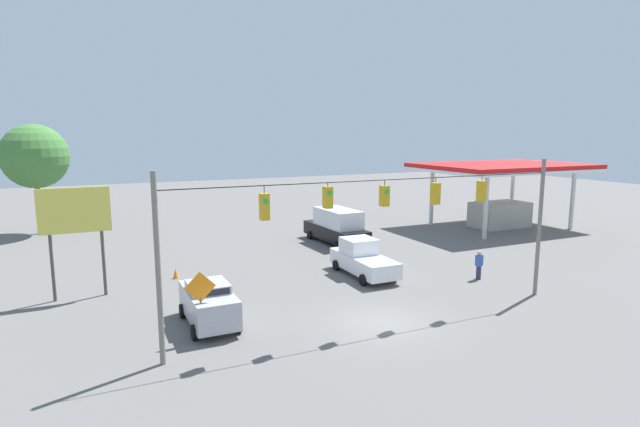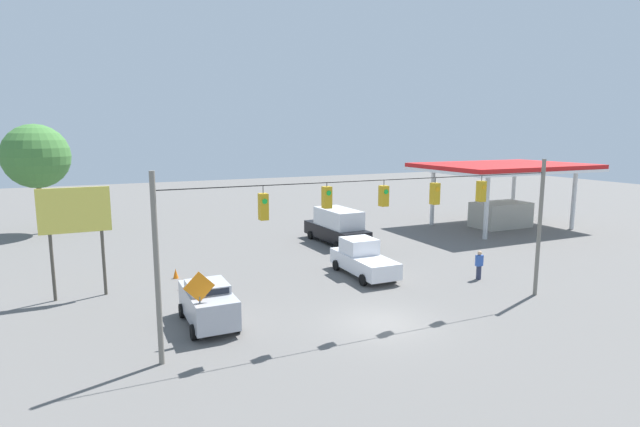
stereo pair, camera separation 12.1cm
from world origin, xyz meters
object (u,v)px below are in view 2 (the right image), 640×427
Objects in this scene: overhead_signal_span at (383,221)px; traffic_cone_fourth at (176,273)px; pickup_truck_white_crossing_near at (363,259)px; box_truck_black_oncoming_far at (337,226)px; traffic_cone_second at (193,300)px; pedestrian at (479,265)px; tree_horizon_left at (36,156)px; work_zone_sign at (199,292)px; roadside_billboard at (75,219)px; sedan_silver_parked_shoulder at (208,303)px; traffic_cone_nearest at (209,317)px; gas_station at (503,181)px; traffic_cone_third at (183,284)px.

overhead_signal_span is 32.60× the size of traffic_cone_fourth.
pickup_truck_white_crossing_near is 8.65m from box_truck_black_oncoming_far.
pedestrian is (-15.68, 2.42, 0.54)m from traffic_cone_second.
box_truck_black_oncoming_far is 25.23m from tree_horizon_left.
box_truck_black_oncoming_far is 15.73m from traffic_cone_second.
work_zone_sign reaches higher than traffic_cone_fourth.
traffic_cone_fourth is (10.11, -3.94, -0.69)m from pickup_truck_white_crossing_near.
overhead_signal_span is at bearing 142.00° from roadside_billboard.
roadside_billboard is (4.92, 1.45, 3.76)m from traffic_cone_fourth.
pedestrian is (-15.53, -0.34, -0.16)m from sedan_silver_parked_shoulder.
overhead_signal_span is 11.31× the size of pedestrian.
pickup_truck_white_crossing_near is at bearing -113.47° from overhead_signal_span.
tree_horizon_left is (18.10, -21.96, 5.41)m from pickup_truck_white_crossing_near.
traffic_cone_nearest is (12.37, 12.07, -1.03)m from box_truck_black_oncoming_far.
sedan_silver_parked_shoulder is at bearing -113.13° from work_zone_sign.
pedestrian is (-15.71, 7.47, 0.54)m from traffic_cone_fourth.
traffic_cone_fourth is 29.34m from gas_station.
box_truck_black_oncoming_far is at bearing -0.51° from gas_station.
box_truck_black_oncoming_far is 1.19× the size of roadside_billboard.
traffic_cone_third is (7.09, -8.61, -4.30)m from overhead_signal_span.
traffic_cone_nearest is 0.04× the size of gas_station.
sedan_silver_parked_shoulder is 15.54m from pedestrian.
traffic_cone_fourth is at bearing 113.90° from tree_horizon_left.
roadside_billboard is at bearing 16.41° from traffic_cone_fourth.
roadside_billboard reaches higher than gas_station.
pickup_truck_white_crossing_near is 6.63m from pedestrian.
sedan_silver_parked_shoulder is 7.25× the size of traffic_cone_second.
traffic_cone_second is at bearing 90.25° from traffic_cone_third.
tree_horizon_left is (7.54, -27.29, 4.40)m from work_zone_sign.
box_truck_black_oncoming_far is (-2.49, -8.27, 0.34)m from pickup_truck_white_crossing_near.
traffic_cone_third is (12.58, 6.57, -1.03)m from box_truck_black_oncoming_far.
work_zone_sign is 1.71× the size of pedestrian.
traffic_cone_fourth is (0.01, -2.23, 0.00)m from traffic_cone_third.
sedan_silver_parked_shoulder is 0.30× the size of gas_station.
tree_horizon_left is (36.78, -13.83, 2.28)m from gas_station.
traffic_cone_nearest is 2.69m from traffic_cone_second.
sedan_silver_parked_shoulder is 10.66m from pickup_truck_white_crossing_near.
traffic_cone_third is at bearing -93.71° from work_zone_sign.
traffic_cone_fourth is (0.18, -7.81, -0.71)m from sedan_silver_parked_shoulder.
gas_station is 2.50× the size of roadside_billboard.
overhead_signal_span is 8.14m from work_zone_sign.
gas_station is at bearing -167.41° from traffic_cone_third.
traffic_cone_fourth is 0.35× the size of pedestrian.
work_zone_sign is (29.23, 13.45, -2.12)m from gas_station.
box_truck_black_oncoming_far is at bearing -160.99° from traffic_cone_fourth.
sedan_silver_parked_shoulder is at bearing 93.13° from traffic_cone_second.
work_zone_sign is (0.62, 1.45, 0.99)m from sedan_silver_parked_shoulder.
traffic_cone_second is 0.20× the size of work_zone_sign.
pickup_truck_white_crossing_near reaches higher than traffic_cone_nearest.
pickup_truck_white_crossing_near is (-9.93, -3.88, -0.02)m from sedan_silver_parked_shoulder.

